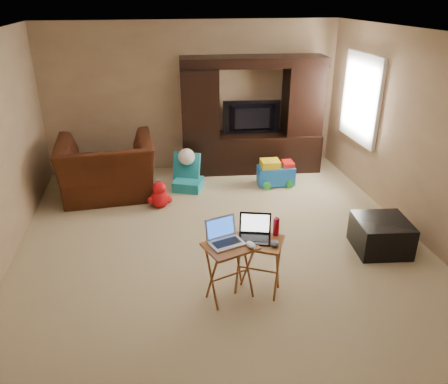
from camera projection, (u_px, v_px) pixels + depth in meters
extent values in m
plane|color=beige|center=(221.00, 243.00, 5.51)|extent=(5.50, 5.50, 0.00)
plane|color=silver|center=(221.00, 34.00, 4.47)|extent=(5.50, 5.50, 0.00)
plane|color=tan|center=(194.00, 98.00, 7.46)|extent=(5.00, 0.00, 5.00)
plane|color=tan|center=(302.00, 301.00, 2.53)|extent=(5.00, 0.00, 5.00)
plane|color=tan|center=(420.00, 138.00, 5.40)|extent=(0.00, 5.50, 5.50)
plane|color=white|center=(362.00, 98.00, 6.72)|extent=(0.00, 1.20, 1.20)
cube|color=white|center=(361.00, 98.00, 6.71)|extent=(0.06, 1.14, 1.34)
cube|color=black|center=(252.00, 116.00, 7.43)|extent=(2.43, 0.80, 1.95)
imported|color=black|center=(252.00, 118.00, 7.41)|extent=(1.00, 0.22, 0.57)
imported|color=#491D0F|center=(107.00, 168.00, 6.63)|extent=(1.45, 1.28, 0.90)
cube|color=black|center=(381.00, 235.00, 5.31)|extent=(0.68, 0.68, 0.40)
cube|color=#984D24|center=(230.00, 272.00, 4.41)|extent=(0.58, 0.52, 0.62)
cube|color=#9D5126|center=(258.00, 266.00, 4.51)|extent=(0.59, 0.55, 0.61)
cube|color=#B5B5BA|center=(227.00, 233.00, 4.25)|extent=(0.39, 0.36, 0.24)
cube|color=black|center=(255.00, 230.00, 4.34)|extent=(0.38, 0.34, 0.24)
ellipsoid|color=white|center=(251.00, 245.00, 4.24)|extent=(0.12, 0.15, 0.05)
ellipsoid|color=#3B3B3F|center=(275.00, 243.00, 4.28)|extent=(0.11, 0.14, 0.05)
cylinder|color=red|center=(276.00, 227.00, 4.44)|extent=(0.06, 0.06, 0.19)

